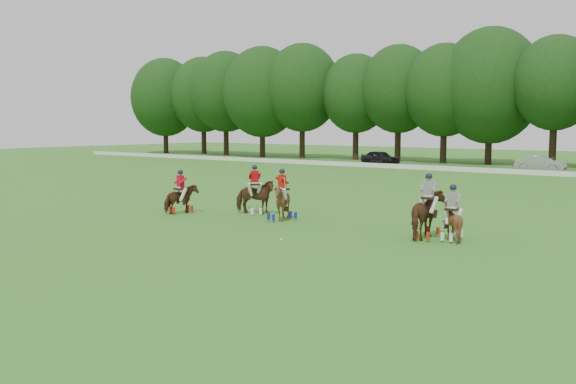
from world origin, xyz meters
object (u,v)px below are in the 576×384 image
Objects in this scene: car_left at (380,157)px; polo_ball at (281,240)px; car_mid at (540,164)px; polo_stripe_b at (452,221)px; polo_red_b at (255,196)px; polo_red_a at (181,198)px; polo_red_c at (282,202)px; polo_stripe_a at (428,215)px.

polo_ball is at bearing -145.45° from car_left.
car_mid is 2.06× the size of polo_stripe_b.
polo_red_b is 10.43m from polo_stripe_b.
polo_red_a is (11.00, -38.84, 0.01)m from car_left.
polo_stripe_b reaches higher than car_mid.
polo_stripe_b is at bearing -137.54° from car_left.
polo_red_c is at bearing 12.30° from polo_red_a.
polo_red_b is 2.50m from polo_red_c.
polo_red_b is 26.31× the size of polo_ball.
car_mid is at bearing -80.37° from car_left.
polo_stripe_a is at bearing -172.08° from polo_stripe_b.
polo_stripe_a is at bearing 4.49° from polo_red_a.
car_left is at bearing 89.30° from car_mid.
car_mid is at bearing 86.02° from polo_red_b.
polo_red_c is 8.04m from polo_stripe_b.
polo_stripe_a is at bearing -138.62° from car_left.
polo_ball is (-4.11, -3.72, -0.87)m from polo_stripe_a.
polo_red_b reaches higher than polo_stripe_b.
car_left is 45.86m from polo_ball.
polo_stripe_b is (0.92, 0.13, -0.18)m from polo_stripe_a.
polo_red_b is at bearing 138.37° from polo_ball.
polo_red_b is (-2.56, -36.82, 0.14)m from car_mid.
polo_red_c is 4.99m from polo_ball.
polo_stripe_a is at bearing 42.14° from polo_ball.
car_left is 48.60× the size of polo_ball.
polo_red_c is 7.13m from polo_stripe_a.
car_mid is 37.68m from polo_red_c.
polo_red_c reaches higher than polo_stripe_b.
car_left is at bearing 121.75° from polo_stripe_a.
car_left is 1.85× the size of polo_red_b.
polo_red_c is at bearing -146.97° from car_left.
car_mid is 1.84× the size of polo_red_b.
car_mid is 1.63× the size of polo_red_a.
car_left is 1.87× the size of polo_red_c.
car_mid is 41.68m from polo_ball.
polo_stripe_a reaches higher than polo_ball.
polo_stripe_a is 0.95m from polo_stripe_b.
polo_red_b is at bearing 159.87° from polo_red_c.
car_left reaches higher than polo_ball.
polo_red_c is at bearing 178.97° from car_mid.
polo_ball is at bearing -137.86° from polo_stripe_a.
polo_red_a is (-5.53, -38.84, 0.03)m from car_mid.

